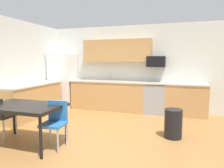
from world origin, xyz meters
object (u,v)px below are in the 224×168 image
refrigerator (63,81)px  microwave (156,62)px  trash_bin (173,124)px  chair_far_side (0,114)px  chair_near_table (55,120)px  dining_table (24,108)px  oven_range (155,98)px

refrigerator → microwave: bearing=3.3°
refrigerator → trash_bin: bearing=-26.2°
refrigerator → trash_bin: refrigerator is taller
microwave → chair_far_side: size_ratio=0.64×
microwave → chair_near_table: (-1.46, -3.15, -1.05)m
dining_table → microwave: bearing=57.5°
chair_far_side → oven_range: bearing=47.5°
refrigerator → dining_table: (1.06, -3.06, -0.19)m
chair_near_table → trash_bin: size_ratio=1.42×
chair_far_side → trash_bin: (3.36, 1.13, -0.20)m
chair_near_table → dining_table: bearing=-171.3°
refrigerator → chair_near_table: 3.42m
microwave → dining_table: 3.93m
chair_far_side → trash_bin: 3.55m
dining_table → trash_bin: bearing=25.0°
refrigerator → dining_table: 3.24m
oven_range → microwave: bearing=90.0°
oven_range → microwave: 1.11m
chair_far_side → dining_table: bearing=-8.5°
oven_range → dining_table: bearing=-123.3°
oven_range → dining_table: size_ratio=0.65×
dining_table → trash_bin: 2.95m
oven_range → chair_far_side: 4.11m
chair_near_table → chair_far_side: size_ratio=1.00×
chair_far_side → refrigerator: bearing=96.6°
dining_table → chair_far_side: (-0.72, 0.11, -0.20)m
oven_range → microwave: size_ratio=1.69×
oven_range → chair_far_side: oven_range is taller
refrigerator → oven_range: (3.12, 0.08, -0.44)m
refrigerator → dining_table: bearing=-70.9°
dining_table → chair_far_side: chair_far_side is taller
microwave → dining_table: size_ratio=0.39×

